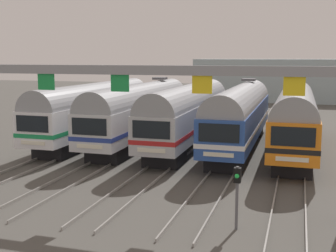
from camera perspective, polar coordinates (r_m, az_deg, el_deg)
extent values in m
plane|color=#4C4944|center=(34.42, 2.68, -2.56)|extent=(160.00, 160.00, 0.00)
cube|color=gray|center=(52.92, -1.92, 1.56)|extent=(0.07, 70.00, 0.15)
cube|color=gray|center=(52.49, -0.43, 1.51)|extent=(0.07, 70.00, 0.15)
cube|color=gray|center=(51.81, 2.23, 1.40)|extent=(0.07, 70.00, 0.15)
cube|color=gray|center=(51.47, 3.78, 1.34)|extent=(0.07, 70.00, 0.15)
cube|color=gray|center=(50.98, 6.53, 1.23)|extent=(0.07, 70.00, 0.15)
cube|color=gray|center=(50.75, 8.13, 1.16)|extent=(0.07, 70.00, 0.15)
cube|color=gray|center=(50.44, 10.95, 1.04)|extent=(0.07, 70.00, 0.15)
cube|color=gray|center=(50.32, 12.58, 0.97)|extent=(0.07, 70.00, 0.15)
cube|color=gray|center=(50.21, 15.44, 0.84)|extent=(0.07, 70.00, 0.15)
cube|color=gray|center=(50.20, 17.08, 0.77)|extent=(0.07, 70.00, 0.15)
cube|color=white|center=(36.75, -9.34, 1.58)|extent=(2.85, 18.00, 2.35)
cube|color=#198C4C|center=(36.79, -9.32, 1.03)|extent=(2.88, 18.02, 0.28)
cylinder|color=gray|center=(36.62, -9.38, 3.40)|extent=(2.74, 17.64, 2.74)
cube|color=black|center=(28.93, -17.19, 0.27)|extent=(2.28, 0.06, 1.03)
cube|color=silver|center=(29.13, -17.08, -2.11)|extent=(1.71, 0.05, 0.24)
cube|color=black|center=(31.56, -14.27, -2.91)|extent=(2.28, 2.60, 1.05)
cube|color=black|center=(42.68, -5.58, 0.36)|extent=(2.28, 2.60, 1.05)
cube|color=#4C4C51|center=(41.09, -6.35, 6.22)|extent=(1.10, 1.10, 0.20)
cube|color=silver|center=(35.20, -3.54, 1.36)|extent=(2.85, 18.00, 2.35)
cube|color=navy|center=(35.25, -3.54, 0.79)|extent=(2.88, 18.02, 0.28)
cylinder|color=gray|center=(35.07, -3.56, 3.26)|extent=(2.74, 17.64, 2.74)
cube|color=black|center=(26.94, -10.18, -0.08)|extent=(2.28, 0.06, 1.03)
cube|color=silver|center=(27.16, -10.11, -2.63)|extent=(1.71, 0.05, 0.24)
cube|color=black|center=(29.75, -7.71, -3.43)|extent=(2.28, 2.60, 1.05)
cube|color=black|center=(41.35, -0.51, 0.13)|extent=(2.28, 2.60, 1.05)
cube|color=#4C4C51|center=(39.71, -1.06, 6.18)|extent=(1.10, 1.10, 0.20)
cube|color=#B2B5BA|center=(34.05, 2.71, 1.11)|extent=(2.85, 18.00, 2.35)
cube|color=#B21E1E|center=(34.10, 2.70, 0.52)|extent=(2.88, 18.02, 0.28)
cylinder|color=gray|center=(33.91, 2.72, 3.08)|extent=(2.74, 17.64, 2.74)
cube|color=black|center=(25.42, -2.21, -0.48)|extent=(2.28, 0.06, 1.03)
cube|color=silver|center=(25.65, -2.19, -3.18)|extent=(1.71, 0.05, 0.24)
cube|color=black|center=(28.38, -0.40, -3.95)|extent=(2.28, 2.60, 1.05)
cube|color=black|center=(40.38, 4.85, -0.12)|extent=(2.28, 2.60, 1.05)
cube|color=#4C4C51|center=(38.69, 4.55, 6.08)|extent=(1.10, 1.10, 0.20)
cube|color=#284C9E|center=(33.33, 9.31, 0.83)|extent=(2.85, 18.00, 2.35)
cube|color=white|center=(33.38, 9.30, 0.23)|extent=(2.88, 18.02, 0.28)
cylinder|color=gray|center=(33.19, 9.36, 2.84)|extent=(2.74, 17.64, 2.74)
cube|color=black|center=(24.44, 6.59, -0.92)|extent=(2.28, 0.06, 1.03)
cube|color=silver|center=(24.68, 6.54, -3.71)|extent=(1.71, 0.05, 0.24)
cube|color=black|center=(27.51, 7.51, -4.44)|extent=(2.28, 2.60, 1.05)
cube|color=black|center=(39.77, 10.43, -0.37)|extent=(2.28, 2.60, 1.05)
cube|color=#4C4C51|center=(38.06, 10.41, 5.92)|extent=(1.10, 1.10, 0.20)
cube|color=orange|center=(33.07, 16.11, 0.53)|extent=(2.85, 18.00, 2.35)
cube|color=black|center=(33.12, 16.09, -0.07)|extent=(2.88, 18.02, 0.28)
cylinder|color=gray|center=(32.93, 16.20, 2.56)|extent=(2.74, 17.64, 2.74)
cube|color=black|center=(24.08, 15.88, -1.35)|extent=(2.28, 0.06, 1.03)
cube|color=silver|center=(24.33, 15.76, -4.18)|extent=(1.71, 0.05, 0.24)
cube|color=black|center=(27.19, 15.78, -4.87)|extent=(2.28, 2.60, 1.05)
cube|color=black|center=(39.55, 16.13, -0.63)|extent=(2.28, 2.60, 1.05)
cube|color=#4C4C51|center=(37.83, 16.39, 5.68)|extent=(1.10, 1.10, 0.20)
cube|color=gray|center=(20.90, -6.27, 7.23)|extent=(20.60, 0.32, 0.44)
cube|color=#198C3F|center=(22.75, -15.49, 5.54)|extent=(0.90, 0.08, 0.80)
cube|color=#198C3F|center=(20.93, -6.24, 5.54)|extent=(0.90, 0.08, 0.80)
cube|color=yellow|center=(19.73, 4.44, 5.36)|extent=(0.90, 0.08, 0.80)
cube|color=yellow|center=(19.28, 16.03, 4.96)|extent=(0.90, 0.08, 0.80)
cylinder|color=#59595E|center=(17.91, 8.90, -9.23)|extent=(0.12, 0.12, 2.60)
cube|color=black|center=(17.64, 8.98, -6.30)|extent=(0.28, 0.24, 0.60)
sphere|color=green|center=(17.51, 8.91, -6.42)|extent=(0.18, 0.18, 0.18)
cube|color=#9EB2B7|center=(72.48, 15.25, 5.77)|extent=(28.54, 10.00, 6.52)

